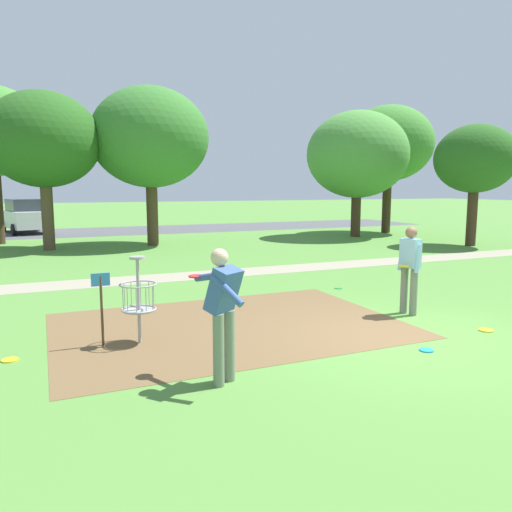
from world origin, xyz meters
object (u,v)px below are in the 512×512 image
frisbee_by_tee (486,330)px  parked_car_leftmost (26,216)px  tree_near_right (43,140)px  tree_mid_center (389,144)px  disc_golf_basket (134,297)px  player_throwing (410,265)px  frisbee_near_basket (427,350)px  frisbee_mid_grass (10,360)px  tree_mid_left (357,155)px  player_foreground_watching (223,307)px  tree_far_left (475,159)px  frisbee_far_left (339,288)px  tree_near_left (150,138)px

frisbee_by_tee → parked_car_leftmost: (-7.75, 23.59, 0.91)m
tree_near_right → tree_mid_center: (17.03, 0.82, 0.51)m
disc_golf_basket → tree_mid_center: tree_mid_center is taller
player_throwing → frisbee_by_tee: player_throwing is taller
frisbee_near_basket → player_throwing: bearing=56.6°
frisbee_mid_grass → tree_mid_left: tree_mid_left is taller
frisbee_mid_grass → parked_car_leftmost: parked_car_leftmost is taller
frisbee_by_tee → parked_car_leftmost: 24.84m
tree_mid_center → parked_car_leftmost: size_ratio=1.51×
frisbee_mid_grass → player_foreground_watching: bearing=-38.0°
tree_far_left → tree_mid_center: bearing=84.6°
frisbee_near_basket → parked_car_leftmost: (-6.05, 24.00, 0.91)m
player_throwing → frisbee_far_left: bearing=87.3°
tree_far_left → parked_car_leftmost: (-17.46, 14.16, -2.69)m
tree_near_right → tree_mid_left: tree_mid_left is taller
frisbee_near_basket → frisbee_mid_grass: size_ratio=0.93×
frisbee_by_tee → tree_mid_center: bearing=56.9°
player_throwing → disc_golf_basket: bearing=176.8°
player_throwing → frisbee_far_left: (0.13, 2.63, -0.96)m
frisbee_near_basket → frisbee_by_tee: same height
player_foreground_watching → parked_car_leftmost: parked_car_leftmost is taller
tree_mid_left → player_throwing: bearing=-121.1°
frisbee_by_tee → frisbee_mid_grass: bearing=167.6°
tree_near_right → tree_far_left: 17.37m
frisbee_by_tee → tree_near_right: (-6.72, 15.00, 4.25)m
frisbee_near_basket → tree_near_left: bearing=93.4°
tree_far_left → frisbee_by_tee: bearing=-135.9°
player_foreground_watching → tree_far_left: (14.64, 9.76, 2.62)m
frisbee_by_tee → tree_mid_left: size_ratio=0.04×
tree_near_right → tree_mid_left: 14.24m
frisbee_far_left → tree_mid_center: tree_mid_center is taller
player_throwing → tree_mid_center: (10.79, 14.39, 3.80)m
frisbee_far_left → frisbee_mid_grass: bearing=-161.2°
frisbee_mid_grass → player_throwing: bearing=-1.7°
tree_mid_left → tree_mid_center: tree_mid_center is taller
disc_golf_basket → tree_mid_left: (13.18, 12.95, 3.30)m
tree_mid_center → parked_car_leftmost: (-18.06, 7.77, -3.85)m
player_throwing → player_foreground_watching: bearing=-158.4°
disc_golf_basket → player_throwing: 5.20m
disc_golf_basket → tree_far_left: size_ratio=0.28×
player_foreground_watching → parked_car_leftmost: 24.09m
tree_mid_center → player_throwing: bearing=-126.9°
frisbee_near_basket → parked_car_leftmost: parked_car_leftmost is taller
tree_near_right → frisbee_mid_grass: bearing=-93.2°
frisbee_near_basket → frisbee_far_left: bearing=73.3°
frisbee_mid_grass → parked_car_leftmost: (-0.29, 21.95, 0.91)m
frisbee_mid_grass → parked_car_leftmost: size_ratio=0.05×
frisbee_mid_grass → tree_near_right: (0.74, 13.37, 4.25)m
frisbee_by_tee → frisbee_far_left: size_ratio=1.25×
player_foreground_watching → tree_near_right: (-1.79, 15.34, 3.27)m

